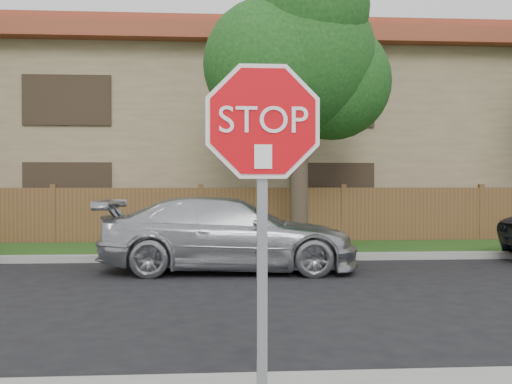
{
  "coord_description": "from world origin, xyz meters",
  "views": [
    {
      "loc": [
        0.35,
        -5.21,
        1.78
      ],
      "look_at": [
        0.66,
        -0.9,
        1.7
      ],
      "focal_mm": 42.0,
      "sensor_mm": 36.0,
      "label": 1
    }
  ],
  "objects": [
    {
      "name": "stop_sign",
      "position": [
        0.66,
        -1.48,
        1.83
      ],
      "size": [
        1.01,
        0.13,
        2.55
      ],
      "color": "gray",
      "rests_on": "sidewalk_near"
    },
    {
      "name": "sedan_right",
      "position": [
        0.66,
        6.61,
        0.73
      ],
      "size": [
        5.15,
        2.31,
        1.47
      ],
      "primitive_type": "imported",
      "rotation": [
        0.0,
        0.0,
        1.52
      ],
      "color": "#AFB2B6",
      "rests_on": "ground"
    },
    {
      "name": "tree_mid",
      "position": [
        2.52,
        9.57,
        4.87
      ],
      "size": [
        4.8,
        3.9,
        7.35
      ],
      "color": "#382B21",
      "rests_on": "ground"
    },
    {
      "name": "apartment_building",
      "position": [
        0.0,
        17.0,
        3.53
      ],
      "size": [
        35.2,
        9.2,
        7.2
      ],
      "color": "#877254",
      "rests_on": "ground"
    },
    {
      "name": "fence",
      "position": [
        0.0,
        11.4,
        0.8
      ],
      "size": [
        70.0,
        0.12,
        1.6
      ],
      "primitive_type": "cube",
      "color": "brown",
      "rests_on": "ground"
    },
    {
      "name": "far_curb",
      "position": [
        0.0,
        8.15,
        0.07
      ],
      "size": [
        70.0,
        0.3,
        0.15
      ],
      "primitive_type": "cube",
      "color": "gray",
      "rests_on": "ground"
    },
    {
      "name": "grass_strip",
      "position": [
        0.0,
        9.8,
        0.06
      ],
      "size": [
        70.0,
        3.0,
        0.12
      ],
      "primitive_type": "cube",
      "color": "#1E4714",
      "rests_on": "ground"
    }
  ]
}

